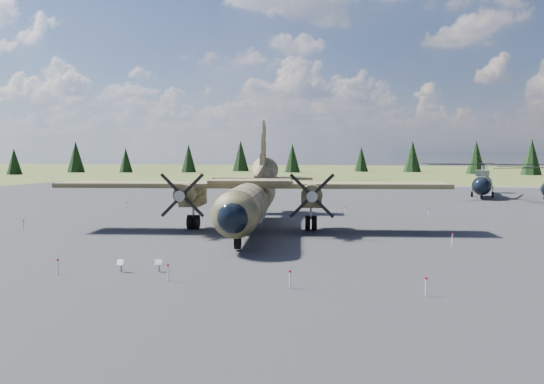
# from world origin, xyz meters

# --- Properties ---
(ground) EXTENTS (500.00, 500.00, 0.00)m
(ground) POSITION_xyz_m (0.00, 0.00, 0.00)
(ground) COLOR #5D652D
(ground) RESTS_ON ground
(apron) EXTENTS (120.00, 120.00, 0.04)m
(apron) POSITION_xyz_m (0.00, 10.00, 0.00)
(apron) COLOR #56575B
(apron) RESTS_ON ground
(transport_plane) EXTENTS (31.10, 28.01, 10.24)m
(transport_plane) POSITION_xyz_m (1.32, 4.93, 2.94)
(transport_plane) COLOR #30381E
(transport_plane) RESTS_ON ground
(helicopter_near) EXTENTS (22.12, 23.79, 4.85)m
(helicopter_near) POSITION_xyz_m (24.82, 41.59, 3.44)
(helicopter_near) COLOR #686A5C
(helicopter_near) RESTS_ON ground
(info_placard_left) EXTENTS (0.45, 0.26, 0.66)m
(info_placard_left) POSITION_xyz_m (-1.24, -12.14, 0.44)
(info_placard_left) COLOR gray
(info_placard_left) RESTS_ON ground
(info_placard_right) EXTENTS (0.43, 0.19, 0.67)m
(info_placard_right) POSITION_xyz_m (0.69, -11.69, 0.45)
(info_placard_right) COLOR gray
(info_placard_right) RESTS_ON ground
(barrier_fence) EXTENTS (33.12, 29.62, 0.85)m
(barrier_fence) POSITION_xyz_m (-0.46, -0.08, 0.51)
(barrier_fence) COLOR white
(barrier_fence) RESTS_ON ground
(treeline) EXTENTS (299.66, 303.57, 10.98)m
(treeline) POSITION_xyz_m (5.41, 4.77, 4.83)
(treeline) COLOR black
(treeline) RESTS_ON ground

